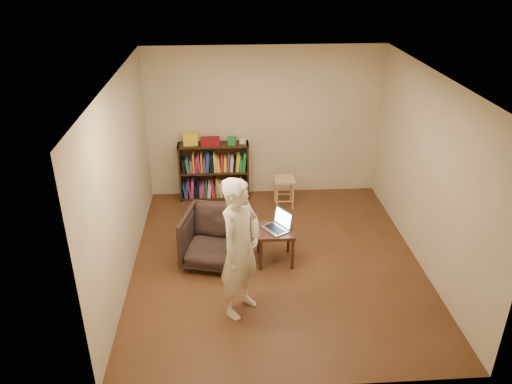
{
  "coord_description": "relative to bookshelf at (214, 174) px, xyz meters",
  "views": [
    {
      "loc": [
        -0.67,
        -5.86,
        4.01
      ],
      "look_at": [
        -0.27,
        0.35,
        0.93
      ],
      "focal_mm": 35.0,
      "sensor_mm": 36.0,
      "label": 1
    }
  ],
  "objects": [
    {
      "name": "person",
      "position": [
        0.35,
        -3.1,
        0.44
      ],
      "size": [
        0.72,
        0.77,
        1.76
      ],
      "primitive_type": "imported",
      "rotation": [
        0.0,
        0.0,
        0.92
      ],
      "color": "beige",
      "rests_on": "floor"
    },
    {
      "name": "wall_back",
      "position": [
        0.88,
        0.16,
        0.86
      ],
      "size": [
        4.0,
        0.0,
        4.0
      ],
      "primitive_type": "plane",
      "rotation": [
        1.57,
        0.0,
        0.0
      ],
      "color": "beige",
      "rests_on": "floor"
    },
    {
      "name": "wall_right",
      "position": [
        2.88,
        -2.09,
        0.86
      ],
      "size": [
        0.0,
        4.5,
        4.5
      ],
      "primitive_type": "plane",
      "rotation": [
        1.57,
        0.0,
        -1.57
      ],
      "color": "beige",
      "rests_on": "floor"
    },
    {
      "name": "stool",
      "position": [
        1.18,
        -0.41,
        -0.03
      ],
      "size": [
        0.35,
        0.35,
        0.5
      ],
      "color": "tan",
      "rests_on": "floor"
    },
    {
      "name": "side_table",
      "position": [
        0.86,
        -2.07,
        -0.01
      ],
      "size": [
        0.5,
        0.5,
        0.51
      ],
      "color": "black",
      "rests_on": "floor"
    },
    {
      "name": "wall_left",
      "position": [
        -1.12,
        -2.09,
        0.86
      ],
      "size": [
        0.0,
        4.5,
        4.5
      ],
      "primitive_type": "plane",
      "rotation": [
        1.57,
        0.0,
        1.57
      ],
      "color": "beige",
      "rests_on": "floor"
    },
    {
      "name": "floor",
      "position": [
        0.88,
        -2.09,
        -0.44
      ],
      "size": [
        4.5,
        4.5,
        0.0
      ],
      "primitive_type": "plane",
      "color": "#442D16",
      "rests_on": "ground"
    },
    {
      "name": "armchair",
      "position": [
        0.02,
        -2.04,
        -0.06
      ],
      "size": [
        0.99,
        1.01,
        0.77
      ],
      "primitive_type": "imported",
      "rotation": [
        0.0,
        0.0,
        -0.24
      ],
      "color": "#2D221E",
      "rests_on": "floor"
    },
    {
      "name": "box_green",
      "position": [
        0.32,
        -0.04,
        0.62
      ],
      "size": [
        0.14,
        0.14,
        0.13
      ],
      "primitive_type": "cube",
      "rotation": [
        0.0,
        0.0,
        -0.11
      ],
      "color": "#217B3C",
      "rests_on": "bookshelf"
    },
    {
      "name": "laptop",
      "position": [
        0.9,
        -2.06,
        0.13
      ],
      "size": [
        0.44,
        0.45,
        0.26
      ],
      "rotation": [
        0.0,
        0.0,
        -1.0
      ],
      "color": "#A5A5AA",
      "rests_on": "side_table"
    },
    {
      "name": "red_cloth",
      "position": [
        -0.05,
        -0.03,
        0.61
      ],
      "size": [
        0.33,
        0.25,
        0.11
      ],
      "primitive_type": "cube",
      "rotation": [
        0.0,
        0.0,
        0.06
      ],
      "color": "maroon",
      "rests_on": "bookshelf"
    },
    {
      "name": "box_yellow",
      "position": [
        -0.37,
        -0.0,
        0.66
      ],
      "size": [
        0.25,
        0.18,
        0.2
      ],
      "primitive_type": "cube",
      "rotation": [
        0.0,
        0.0,
        0.02
      ],
      "color": "yellow",
      "rests_on": "bookshelf"
    },
    {
      "name": "ceiling",
      "position": [
        0.88,
        -2.09,
        2.16
      ],
      "size": [
        4.5,
        4.5,
        0.0
      ],
      "primitive_type": "plane",
      "color": "white",
      "rests_on": "wall_back"
    },
    {
      "name": "bookshelf",
      "position": [
        0.0,
        0.0,
        0.0
      ],
      "size": [
        1.2,
        0.3,
        1.0
      ],
      "color": "black",
      "rests_on": "floor"
    },
    {
      "name": "box_white",
      "position": [
        0.5,
        -0.0,
        0.6
      ],
      "size": [
        0.11,
        0.11,
        0.08
      ],
      "primitive_type": "cube",
      "rotation": [
        0.0,
        0.0,
        -0.13
      ],
      "color": "silver",
      "rests_on": "bookshelf"
    }
  ]
}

